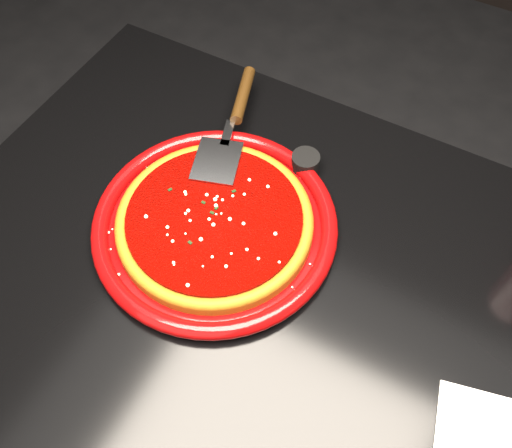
{
  "coord_description": "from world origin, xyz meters",
  "views": [
    {
      "loc": [
        0.15,
        -0.38,
        1.54
      ],
      "look_at": [
        -0.1,
        0.06,
        0.77
      ],
      "focal_mm": 40.0,
      "sensor_mm": 36.0,
      "label": 1
    }
  ],
  "objects_px": {
    "plate": "(215,224)",
    "pizza_server": "(232,124)",
    "ramekin": "(305,164)",
    "table": "(282,368)"
  },
  "relations": [
    {
      "from": "plate",
      "to": "ramekin",
      "type": "relative_size",
      "value": 8.11
    },
    {
      "from": "plate",
      "to": "pizza_server",
      "type": "relative_size",
      "value": 1.25
    },
    {
      "from": "ramekin",
      "to": "plate",
      "type": "bearing_deg",
      "value": -112.1
    },
    {
      "from": "table",
      "to": "ramekin",
      "type": "height_order",
      "value": "ramekin"
    },
    {
      "from": "table",
      "to": "ramekin",
      "type": "distance_m",
      "value": 0.46
    },
    {
      "from": "plate",
      "to": "ramekin",
      "type": "bearing_deg",
      "value": 67.9
    },
    {
      "from": "table",
      "to": "plate",
      "type": "distance_m",
      "value": 0.42
    },
    {
      "from": "pizza_server",
      "to": "table",
      "type": "bearing_deg",
      "value": -61.28
    },
    {
      "from": "pizza_server",
      "to": "ramekin",
      "type": "relative_size",
      "value": 6.48
    },
    {
      "from": "table",
      "to": "pizza_server",
      "type": "height_order",
      "value": "pizza_server"
    }
  ]
}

